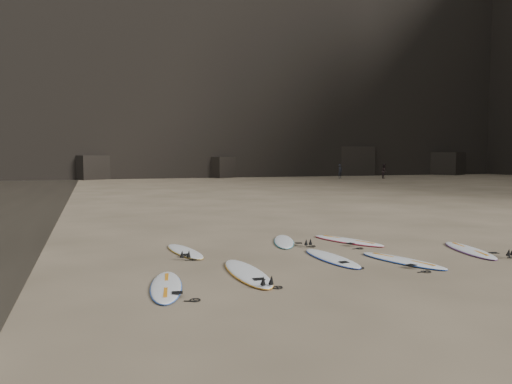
# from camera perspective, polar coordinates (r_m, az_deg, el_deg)

# --- Properties ---
(ground) EXTENTS (240.00, 240.00, 0.00)m
(ground) POSITION_cam_1_polar(r_m,az_deg,el_deg) (11.94, 10.92, -7.94)
(ground) COLOR #897559
(ground) RESTS_ON ground
(headland) EXTENTS (170.00, 101.00, 63.47)m
(headland) POSITION_cam_1_polar(r_m,az_deg,el_deg) (68.51, 8.57, 19.85)
(headland) COLOR black
(headland) RESTS_ON ground
(surfboard_0) EXTENTS (0.93, 2.41, 0.08)m
(surfboard_0) POSITION_cam_1_polar(r_m,az_deg,el_deg) (9.71, -10.23, -10.51)
(surfboard_0) COLOR white
(surfboard_0) RESTS_ON ground
(surfboard_1) EXTENTS (0.66, 2.69, 0.10)m
(surfboard_1) POSITION_cam_1_polar(r_m,az_deg,el_deg) (10.58, -1.01, -9.18)
(surfboard_1) COLOR white
(surfboard_1) RESTS_ON ground
(surfboard_2) EXTENTS (0.70, 2.44, 0.09)m
(surfboard_2) POSITION_cam_1_polar(r_m,az_deg,el_deg) (12.21, 8.64, -7.44)
(surfboard_2) COLOR white
(surfboard_2) RESTS_ON ground
(surfboard_3) EXTENTS (1.26, 2.42, 0.09)m
(surfboard_3) POSITION_cam_1_polar(r_m,az_deg,el_deg) (12.29, 16.38, -7.49)
(surfboard_3) COLOR white
(surfboard_3) RESTS_ON ground
(surfboard_4) EXTENTS (1.13, 2.49, 0.09)m
(surfboard_4) POSITION_cam_1_polar(r_m,az_deg,el_deg) (14.18, 23.21, -6.10)
(surfboard_4) COLOR white
(surfboard_4) RESTS_ON ground
(surfboard_5) EXTENTS (0.89, 2.30, 0.08)m
(surfboard_5) POSITION_cam_1_polar(r_m,az_deg,el_deg) (13.04, -8.13, -6.69)
(surfboard_5) COLOR white
(surfboard_5) RESTS_ON ground
(surfboard_6) EXTENTS (1.23, 2.30, 0.08)m
(surfboard_6) POSITION_cam_1_polar(r_m,az_deg,el_deg) (14.39, 3.21, -5.63)
(surfboard_6) COLOR white
(surfboard_6) RESTS_ON ground
(surfboard_7) EXTENTS (1.50, 2.49, 0.09)m
(surfboard_7) POSITION_cam_1_polar(r_m,az_deg,el_deg) (14.71, 10.46, -5.46)
(surfboard_7) COLOR white
(surfboard_7) RESTS_ON ground
(person_a) EXTENTS (0.66, 0.56, 1.55)m
(person_a) POSITION_cam_1_polar(r_m,az_deg,el_deg) (55.06, 9.60, 2.36)
(person_a) COLOR black
(person_a) RESTS_ON ground
(person_b) EXTENTS (0.93, 0.96, 1.55)m
(person_b) POSITION_cam_1_polar(r_m,az_deg,el_deg) (55.81, 14.46, 2.31)
(person_b) COLOR black
(person_b) RESTS_ON ground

